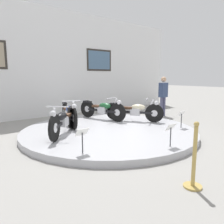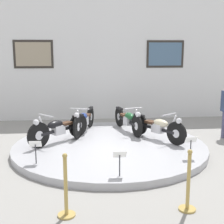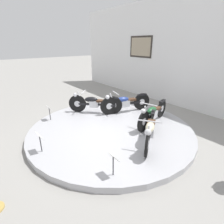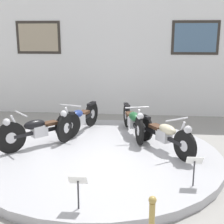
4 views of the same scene
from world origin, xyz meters
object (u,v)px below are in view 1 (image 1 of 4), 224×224
motorcycle_blue (69,112)px  info_placard_front_left (82,135)px  info_placard_front_right (182,116)px  visitor_standing (163,94)px  motorcycle_black (63,120)px  info_placard_front_centre (171,130)px  motorcycle_cream (135,110)px  motorcycle_green (103,109)px  stanchion_post_left_of_entry (194,166)px

motorcycle_blue → info_placard_front_left: motorcycle_blue is taller
info_placard_front_right → visitor_standing: size_ratio=0.31×
motorcycle_black → info_placard_front_centre: bearing=-60.8°
info_placard_front_left → visitor_standing: visitor_standing is taller
info_placard_front_left → motorcycle_cream: bearing=26.8°
motorcycle_green → info_placard_front_centre: bearing=-101.2°
motorcycle_green → info_placard_front_left: bearing=-133.7°
motorcycle_cream → info_placard_front_centre: (-1.33, -2.38, -0.01)m
info_placard_front_centre → info_placard_front_right: (1.70, 0.85, 0.00)m
info_placard_front_centre → info_placard_front_left: bearing=153.6°
motorcycle_black → motorcycle_cream: (2.66, -0.01, -0.02)m
motorcycle_blue → motorcycle_black: bearing=-126.2°
info_placard_front_right → visitor_standing: (1.83, 2.09, 0.40)m
motorcycle_green → stanchion_post_left_of_entry: bearing=-110.1°
motorcycle_black → visitor_standing: 4.91m
motorcycle_blue → motorcycle_green: 1.31m
visitor_standing → stanchion_post_left_of_entry: size_ratio=1.61×
motorcycle_green → motorcycle_cream: size_ratio=1.17×
motorcycle_blue → info_placard_front_centre: 3.37m
motorcycle_green → info_placard_front_centre: 3.37m
motorcycle_cream → info_placard_front_left: motorcycle_cream is taller
motorcycle_black → motorcycle_cream: bearing=-0.2°
motorcycle_blue → stanchion_post_left_of_entry: 4.44m
motorcycle_blue → stanchion_post_left_of_entry: size_ratio=1.89×
motorcycle_blue → info_placard_front_centre: bearing=-78.8°
info_placard_front_left → stanchion_post_left_of_entry: size_ratio=0.50×
motorcycle_blue → info_placard_front_centre: (0.65, -3.31, -0.02)m
motorcycle_blue → info_placard_front_left: (-1.05, -2.46, -0.02)m
motorcycle_green → stanchion_post_left_of_entry: 4.72m
info_placard_front_right → motorcycle_black: bearing=153.2°
motorcycle_green → info_placard_front_centre: size_ratio=3.77×
stanchion_post_left_of_entry → info_placard_front_centre: bearing=49.0°
motorcycle_green → stanchion_post_left_of_entry: (-1.62, -4.42, -0.20)m
motorcycle_cream → visitor_standing: size_ratio=1.00×
motorcycle_green → info_placard_front_right: (1.05, -2.46, -0.02)m
motorcycle_blue → motorcycle_green: motorcycle_blue is taller
motorcycle_black → info_placard_front_right: size_ratio=2.86×
info_placard_front_right → visitor_standing: 2.81m
motorcycle_green → info_placard_front_left: 3.41m
motorcycle_black → info_placard_front_left: (-0.37, -1.54, -0.02)m
info_placard_front_left → info_placard_front_centre: bearing=-26.4°
motorcycle_cream → info_placard_front_left: (-3.03, -1.53, -0.01)m
stanchion_post_left_of_entry → motorcycle_green: bearing=69.9°
stanchion_post_left_of_entry → info_placard_front_left: bearing=110.5°
motorcycle_black → info_placard_front_centre: size_ratio=2.86×
visitor_standing → motorcycle_green: bearing=172.7°
motorcycle_cream → visitor_standing: 2.31m
info_placard_front_centre → stanchion_post_left_of_entry: 1.49m
motorcycle_green → motorcycle_cream: 1.15m
motorcycle_cream → info_placard_front_right: bearing=-76.2°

